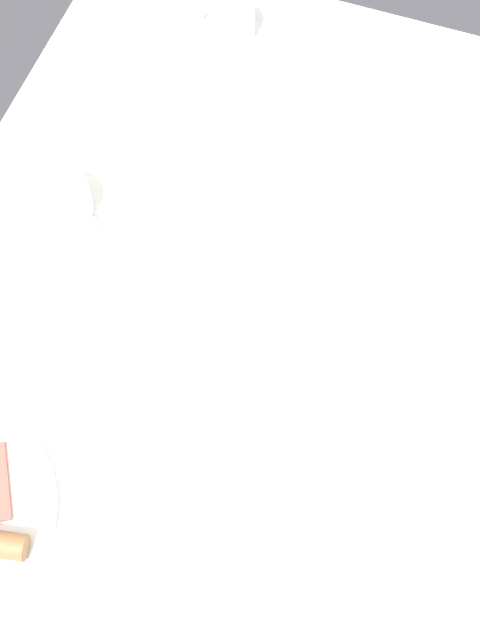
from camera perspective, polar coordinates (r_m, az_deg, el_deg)
ground_plane at (r=1.83m, az=0.00°, el=-10.60°), size 8.00×8.00×0.00m
table at (r=1.21m, az=0.00°, el=-1.89°), size 0.88×1.19×0.73m
teapot_near at (r=1.11m, az=8.86°, el=-0.03°), size 0.16×0.16×0.13m
teacup_with_saucer_left at (r=1.24m, az=-11.27°, el=7.27°), size 0.14×0.14×0.06m
creamer_jug at (r=1.42m, az=-0.54°, el=18.69°), size 0.09×0.07×0.07m
fork_by_plate at (r=1.34m, az=7.98°, el=12.74°), size 0.16×0.08×0.00m
knife_by_plate at (r=1.22m, az=-0.49°, el=5.77°), size 0.02×0.19×0.00m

